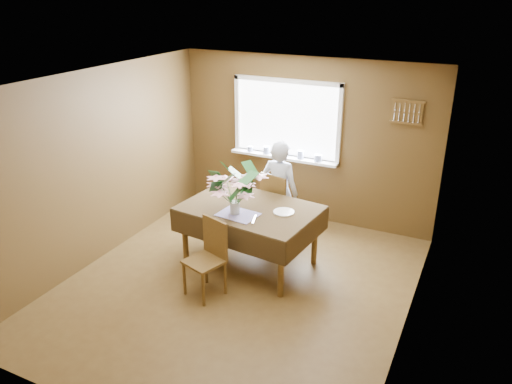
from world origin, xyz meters
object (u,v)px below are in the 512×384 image
at_px(chair_near, 209,254).
at_px(chair_far, 278,204).
at_px(seated_woman, 280,192).
at_px(flower_bouquet, 235,187).
at_px(dining_table, 250,214).

bearing_deg(chair_near, chair_far, 101.28).
height_order(seated_woman, flower_bouquet, seated_woman).
distance_m(chair_near, seated_woman, 1.60).
distance_m(dining_table, chair_far, 0.81).
height_order(dining_table, chair_far, chair_far).
xyz_separation_m(chair_far, flower_bouquet, (-0.13, -1.04, 0.62)).
bearing_deg(chair_far, dining_table, 100.84).
relative_size(seated_woman, flower_bouquet, 2.37).
relative_size(dining_table, flower_bouquet, 2.84).
bearing_deg(chair_near, seated_woman, 99.83).
xyz_separation_m(dining_table, chair_near, (-0.14, -0.80, -0.21)).
xyz_separation_m(chair_far, seated_woman, (0.04, -0.02, 0.20)).
bearing_deg(flower_bouquet, dining_table, 72.26).
xyz_separation_m(dining_table, chair_far, (0.05, 0.79, -0.17)).
bearing_deg(seated_woman, chair_near, 85.60).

